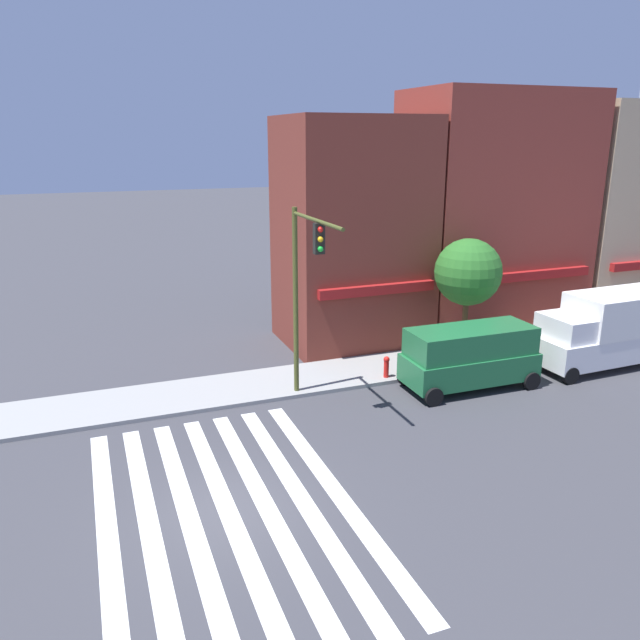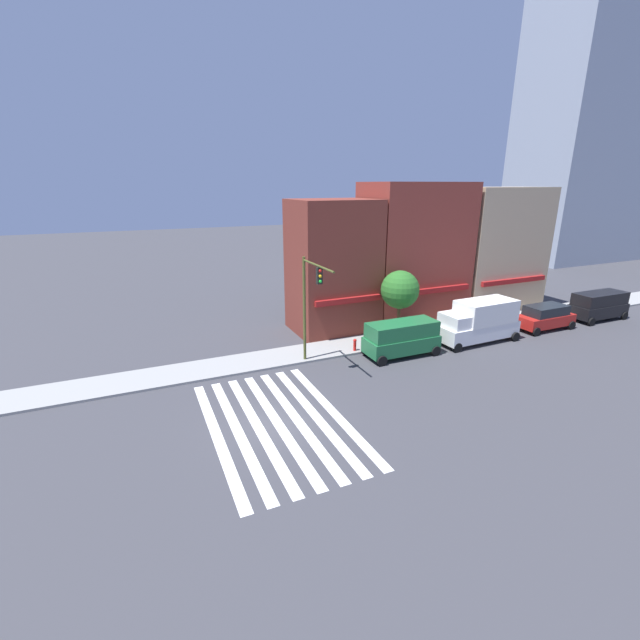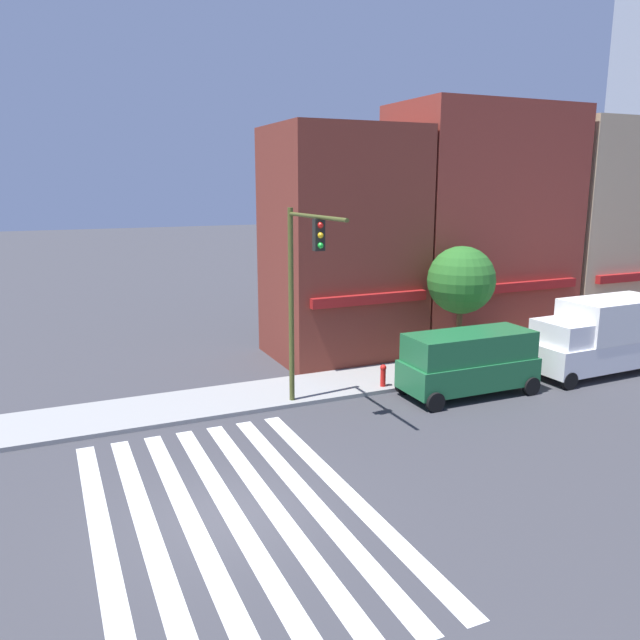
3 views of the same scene
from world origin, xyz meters
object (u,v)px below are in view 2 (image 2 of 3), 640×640
at_px(box_truck_white, 479,321).
at_px(suv_red, 545,317).
at_px(street_tree, 400,290).
at_px(van_green, 402,337).
at_px(pedestrian_grey_coat, 504,306).
at_px(traffic_signal, 310,296).
at_px(van_black, 599,305).
at_px(fire_hydrant, 355,344).

distance_m(box_truck_white, suv_red, 6.86).
distance_m(suv_red, street_tree, 12.48).
bearing_deg(suv_red, van_green, 179.84).
bearing_deg(pedestrian_grey_coat, suv_red, -25.92).
xyz_separation_m(suv_red, street_tree, (-11.86, 2.80, 2.71)).
bearing_deg(street_tree, box_truck_white, -29.16).
relative_size(traffic_signal, pedestrian_grey_coat, 3.85).
distance_m(van_black, street_tree, 18.54).
distance_m(suv_red, pedestrian_grey_coat, 3.50).
distance_m(pedestrian_grey_coat, fire_hydrant, 15.34).
bearing_deg(van_green, street_tree, 60.90).
bearing_deg(traffic_signal, street_tree, 14.39).
height_order(suv_red, street_tree, street_tree).
relative_size(traffic_signal, fire_hydrant, 8.08).
bearing_deg(van_green, fire_hydrant, 147.25).
height_order(pedestrian_grey_coat, fire_hydrant, pedestrian_grey_coat).
relative_size(van_green, pedestrian_grey_coat, 2.84).
height_order(box_truck_white, fire_hydrant, box_truck_white).
bearing_deg(suv_red, fire_hydrant, 173.79).
bearing_deg(fire_hydrant, pedestrian_grey_coat, 6.39).
relative_size(traffic_signal, box_truck_white, 1.09).
bearing_deg(suv_red, traffic_signal, 177.54).
bearing_deg(box_truck_white, street_tree, 149.26).
bearing_deg(box_truck_white, fire_hydrant, 167.95).
xyz_separation_m(traffic_signal, box_truck_white, (12.85, -0.79, -2.99)).
bearing_deg(traffic_signal, box_truck_white, -3.52).
bearing_deg(pedestrian_grey_coat, street_tree, -125.96).
bearing_deg(fire_hydrant, van_black, -4.35).
bearing_deg(van_black, box_truck_white, -179.27).
distance_m(traffic_signal, pedestrian_grey_coat, 19.39).
relative_size(box_truck_white, street_tree, 1.26).
height_order(box_truck_white, pedestrian_grey_coat, box_truck_white).
distance_m(box_truck_white, van_black, 13.15).
bearing_deg(van_black, street_tree, 171.97).
distance_m(traffic_signal, van_black, 26.22).
distance_m(van_green, street_tree, 4.05).
distance_m(pedestrian_grey_coat, street_tree, 11.39).
relative_size(van_black, fire_hydrant, 5.97).
relative_size(suv_red, street_tree, 0.94).
bearing_deg(suv_red, pedestrian_grey_coat, 103.02).
bearing_deg(pedestrian_grey_coat, van_black, 25.29).
bearing_deg(traffic_signal, suv_red, -2.30).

